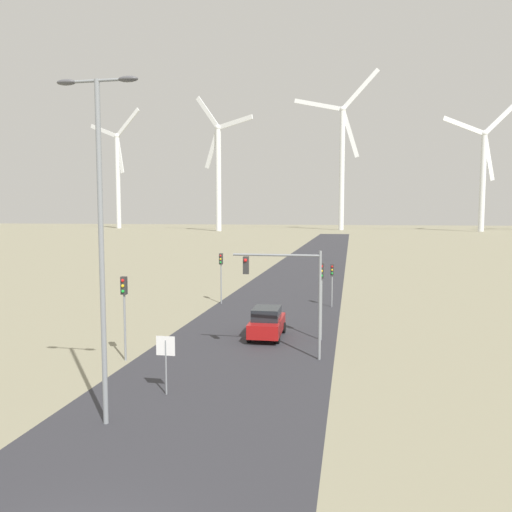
{
  "coord_description": "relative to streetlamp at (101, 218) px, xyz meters",
  "views": [
    {
      "loc": [
        5.75,
        -8.9,
        7.44
      ],
      "look_at": [
        0.0,
        21.11,
        4.78
      ],
      "focal_mm": 35.0,
      "sensor_mm": 36.0,
      "label": 1
    }
  ],
  "objects": [
    {
      "name": "traffic_light_mast_overhead",
      "position": [
        5.31,
        9.16,
        -3.29
      ],
      "size": [
        4.54,
        0.35,
        5.55
      ],
      "color": "gray",
      "rests_on": "ground"
    },
    {
      "name": "stop_sign_near",
      "position": [
        1.07,
        3.08,
        -5.56
      ],
      "size": [
        0.81,
        0.07,
        2.44
      ],
      "color": "gray",
      "rests_on": "ground"
    },
    {
      "name": "streetlamp",
      "position": [
        0.0,
        0.0,
        0.0
      ],
      "size": [
        2.94,
        0.32,
        11.93
      ],
      "color": "gray",
      "rests_on": "ground"
    },
    {
      "name": "wind_turbine_left",
      "position": [
        -44.74,
        181.02,
        18.27
      ],
      "size": [
        25.98,
        11.37,
        55.01
      ],
      "color": "silver",
      "rests_on": "ground"
    },
    {
      "name": "traffic_light_post_near_right",
      "position": [
        6.77,
        13.08,
        -3.96
      ],
      "size": [
        0.28,
        0.34,
        4.54
      ],
      "color": "gray",
      "rests_on": "ground"
    },
    {
      "name": "traffic_light_post_near_left",
      "position": [
        -2.68,
        7.16,
        -4.15
      ],
      "size": [
        0.28,
        0.33,
        4.27
      ],
      "color": "gray",
      "rests_on": "ground"
    },
    {
      "name": "traffic_light_post_mid_left",
      "position": [
        -1.99,
        23.42,
        -4.24
      ],
      "size": [
        0.28,
        0.34,
        4.13
      ],
      "color": "gray",
      "rests_on": "ground"
    },
    {
      "name": "wind_turbine_center",
      "position": [
        3.99,
        203.23,
        24.15
      ],
      "size": [
        35.84,
        2.6,
        67.39
      ],
      "color": "silver",
      "rests_on": "ground"
    },
    {
      "name": "road_surface",
      "position": [
        2.68,
        41.14,
        -7.27
      ],
      "size": [
        10.0,
        240.0,
        0.01
      ],
      "color": "#2D2D33",
      "rests_on": "ground"
    },
    {
      "name": "wind_turbine_right",
      "position": [
        58.83,
        195.2,
        16.83
      ],
      "size": [
        30.24,
        11.69,
        51.4
      ],
      "color": "silver",
      "rests_on": "ground"
    },
    {
      "name": "traffic_light_post_mid_right",
      "position": [
        6.99,
        23.6,
        -4.76
      ],
      "size": [
        0.28,
        0.34,
        3.42
      ],
      "color": "gray",
      "rests_on": "ground"
    },
    {
      "name": "car_approaching",
      "position": [
        3.56,
        13.1,
        -6.36
      ],
      "size": [
        1.93,
        4.15,
        1.83
      ],
      "color": "maroon",
      "rests_on": "ground"
    },
    {
      "name": "wind_turbine_far_left",
      "position": [
        -101.25,
        207.01,
        19.51
      ],
      "size": [
        29.58,
        9.86,
        55.45
      ],
      "color": "silver",
      "rests_on": "ground"
    }
  ]
}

